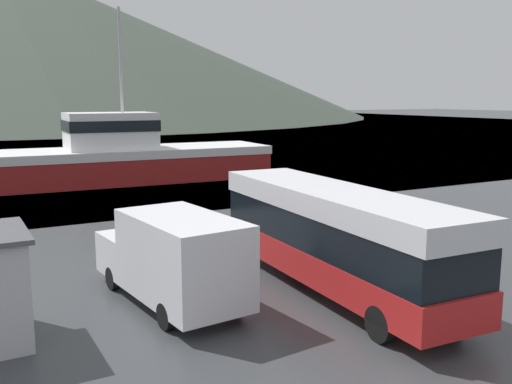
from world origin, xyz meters
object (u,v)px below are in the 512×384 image
object	(u,v)px
tour_bus	(334,234)
fishing_boat	(132,155)
storage_bin	(424,238)
delivery_van	(173,257)

from	to	relation	value
tour_bus	fishing_boat	bearing A→B (deg)	89.40
storage_bin	tour_bus	bearing A→B (deg)	-162.34
storage_bin	delivery_van	bearing A→B (deg)	-176.99
delivery_van	fishing_boat	size ratio (longest dim) A/B	0.33
fishing_boat	delivery_van	bearing A→B (deg)	-11.49
delivery_van	tour_bus	bearing A→B (deg)	-20.53
tour_bus	storage_bin	xyz separation A→B (m)	(5.49, 1.75, -1.20)
delivery_van	storage_bin	world-z (taller)	delivery_van
tour_bus	delivery_van	size ratio (longest dim) A/B	1.69
fishing_boat	storage_bin	size ratio (longest dim) A/B	12.07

